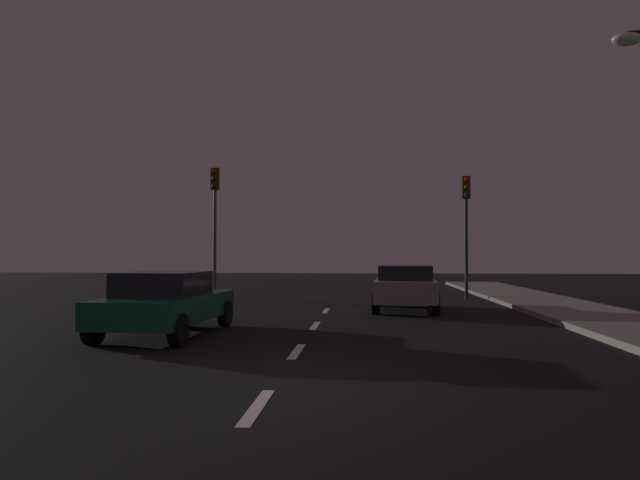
% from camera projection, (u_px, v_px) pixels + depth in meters
% --- Properties ---
extents(ground_plane, '(80.00, 80.00, 0.00)m').
position_uv_depth(ground_plane, '(317.00, 323.00, 14.77)').
color(ground_plane, black).
extents(sidewalk_curb_right, '(3.00, 40.00, 0.15)m').
position_uv_depth(sidewalk_curb_right, '(618.00, 323.00, 14.17)').
color(sidewalk_curb_right, gray).
rests_on(sidewalk_curb_right, ground_plane).
extents(lane_stripe_nearest, '(0.16, 1.60, 0.01)m').
position_uv_depth(lane_stripe_nearest, '(257.00, 407.00, 6.60)').
color(lane_stripe_nearest, silver).
rests_on(lane_stripe_nearest, ground_plane).
extents(lane_stripe_second, '(0.16, 1.60, 0.01)m').
position_uv_depth(lane_stripe_second, '(297.00, 351.00, 10.39)').
color(lane_stripe_second, silver).
rests_on(lane_stripe_second, ground_plane).
extents(lane_stripe_third, '(0.16, 1.60, 0.01)m').
position_uv_depth(lane_stripe_third, '(315.00, 326.00, 14.17)').
color(lane_stripe_third, silver).
rests_on(lane_stripe_third, ground_plane).
extents(lane_stripe_fourth, '(0.16, 1.60, 0.01)m').
position_uv_depth(lane_stripe_fourth, '(326.00, 311.00, 17.96)').
color(lane_stripe_fourth, silver).
rests_on(lane_stripe_fourth, ground_plane).
extents(traffic_signal_left, '(0.32, 0.38, 5.33)m').
position_uv_depth(traffic_signal_left, '(215.00, 207.00, 23.46)').
color(traffic_signal_left, '#4C4C51').
rests_on(traffic_signal_left, ground_plane).
extents(traffic_signal_right, '(0.32, 0.38, 4.88)m').
position_uv_depth(traffic_signal_right, '(466.00, 213.00, 22.63)').
color(traffic_signal_right, '#2D2D30').
rests_on(traffic_signal_right, ground_plane).
extents(car_stopped_ahead, '(2.16, 4.12, 1.43)m').
position_uv_depth(car_stopped_ahead, '(405.00, 287.00, 18.17)').
color(car_stopped_ahead, gray).
rests_on(car_stopped_ahead, ground_plane).
extents(car_adjacent_lane, '(2.09, 4.32, 1.39)m').
position_uv_depth(car_adjacent_lane, '(166.00, 302.00, 12.57)').
color(car_adjacent_lane, '#0F4C2D').
rests_on(car_adjacent_lane, ground_plane).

